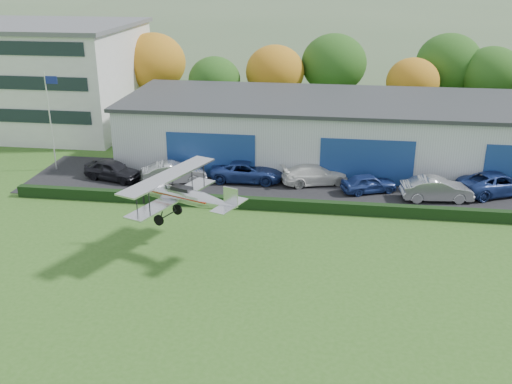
# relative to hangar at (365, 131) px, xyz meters

# --- Properties ---
(ground) EXTENTS (300.00, 300.00, 0.00)m
(ground) POSITION_rel_hangar_xyz_m (-5.00, -27.98, -2.66)
(ground) COLOR #305A1C
(ground) RESTS_ON ground
(apron) EXTENTS (48.00, 9.00, 0.05)m
(apron) POSITION_rel_hangar_xyz_m (-2.00, -6.98, -2.63)
(apron) COLOR black
(apron) RESTS_ON ground
(hedge) EXTENTS (46.00, 0.60, 0.80)m
(hedge) POSITION_rel_hangar_xyz_m (-2.00, -11.78, -2.26)
(hedge) COLOR black
(hedge) RESTS_ON ground
(hangar) EXTENTS (40.60, 12.60, 5.30)m
(hangar) POSITION_rel_hangar_xyz_m (0.00, 0.00, 0.00)
(hangar) COLOR #B2B7BC
(hangar) RESTS_ON ground
(office_block) EXTENTS (20.60, 15.60, 10.40)m
(office_block) POSITION_rel_hangar_xyz_m (-33.00, 7.02, 2.56)
(office_block) COLOR silver
(office_block) RESTS_ON ground
(flagpole) EXTENTS (1.05, 0.10, 8.00)m
(flagpole) POSITION_rel_hangar_xyz_m (-24.88, -5.98, 2.13)
(flagpole) COLOR silver
(flagpole) RESTS_ON ground
(tree_belt) EXTENTS (75.70, 13.22, 10.12)m
(tree_belt) POSITION_rel_hangar_xyz_m (-4.15, 12.64, 2.95)
(tree_belt) COLOR #3D2614
(tree_belt) RESTS_ON ground
(distant_hills) EXTENTS (430.00, 196.00, 56.00)m
(distant_hills) POSITION_rel_hangar_xyz_m (-9.38, 112.02, -15.70)
(distant_hills) COLOR #4C6642
(distant_hills) RESTS_ON ground
(car_0) EXTENTS (4.90, 2.99, 1.56)m
(car_0) POSITION_rel_hangar_xyz_m (-19.48, -7.64, -1.83)
(car_0) COLOR black
(car_0) RESTS_ON apron
(car_1) EXTENTS (5.23, 3.29, 1.63)m
(car_1) POSITION_rel_hangar_xyz_m (-14.55, -7.73, -1.79)
(car_1) COLOR silver
(car_1) RESTS_ON apron
(car_2) EXTENTS (5.57, 2.63, 1.54)m
(car_2) POSITION_rel_hangar_xyz_m (-9.05, -6.49, -1.84)
(car_2) COLOR navy
(car_2) RESTS_ON apron
(car_3) EXTENTS (5.52, 3.57, 1.49)m
(car_3) POSITION_rel_hangar_xyz_m (-3.80, -6.39, -1.86)
(car_3) COLOR silver
(car_3) RESTS_ON apron
(car_4) EXTENTS (4.38, 3.03, 1.39)m
(car_4) POSITION_rel_hangar_xyz_m (0.19, -7.59, -1.91)
(car_4) COLOR navy
(car_4) RESTS_ON apron
(car_5) EXTENTS (5.16, 2.29, 1.64)m
(car_5) POSITION_rel_hangar_xyz_m (4.90, -8.48, -1.78)
(car_5) COLOR silver
(car_5) RESTS_ON apron
(car_6) EXTENTS (6.48, 4.87, 1.64)m
(car_6) POSITION_rel_hangar_xyz_m (9.54, -6.58, -1.79)
(car_6) COLOR navy
(car_6) RESTS_ON apron
(biplane) EXTENTS (6.62, 7.44, 2.82)m
(biplane) POSITION_rel_hangar_xyz_m (-10.75, -18.88, 1.02)
(biplane) COLOR silver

